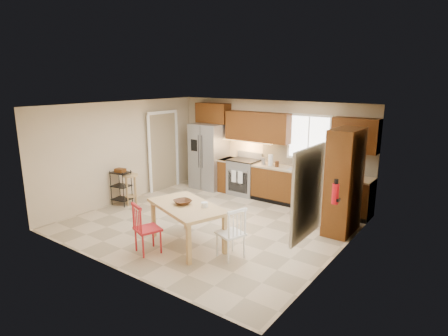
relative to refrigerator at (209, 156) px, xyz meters
name	(u,v)px	position (x,y,z in m)	size (l,w,h in m)	color
floor	(210,223)	(1.70, -2.12, -0.91)	(5.50, 5.50, 0.00)	tan
ceiling	(209,106)	(1.70, -2.12, 1.59)	(5.50, 5.00, 0.02)	silver
wall_back	(269,149)	(1.70, 0.38, 0.34)	(5.50, 0.02, 2.50)	#CCB793
wall_front	(110,196)	(1.70, -4.62, 0.34)	(5.50, 0.02, 2.50)	#CCB793
wall_left	(123,152)	(-1.05, -2.12, 0.34)	(0.02, 5.00, 2.50)	#CCB793
wall_right	(340,189)	(4.45, -2.12, 0.34)	(0.02, 5.00, 2.50)	#CCB793
refrigerator	(209,156)	(0.00, 0.00, 0.00)	(0.92, 0.75, 1.82)	gray
range_stove	(244,177)	(1.15, 0.06, -0.45)	(0.76, 0.63, 0.92)	gray
base_cabinet_narrow	(228,175)	(0.60, 0.08, -0.46)	(0.30, 0.60, 0.90)	#5B3410
base_cabinet_run	(309,189)	(2.99, 0.08, -0.46)	(2.92, 0.60, 0.90)	#5B3410
dishwasher	(327,196)	(3.55, -0.22, -0.46)	(0.60, 0.02, 0.78)	black
backsplash	(315,158)	(2.99, 0.36, 0.27)	(2.92, 0.03, 0.55)	beige
upper_over_fridge	(213,113)	(0.00, 0.20, 1.19)	(1.00, 0.35, 0.55)	#59300E
upper_left_block	(258,127)	(1.45, 0.20, 0.92)	(1.80, 0.35, 0.75)	#59300E
upper_right_block	(356,135)	(3.95, 0.20, 0.92)	(1.00, 0.35, 0.75)	#59300E
window_back	(309,137)	(2.80, 0.35, 0.74)	(1.12, 0.04, 1.12)	white
sink	(302,171)	(2.80, 0.08, -0.05)	(0.62, 0.46, 0.16)	gray
undercab_glow	(247,141)	(1.15, 0.17, 0.52)	(1.60, 0.30, 0.01)	#FFBF66
soap_bottle	(316,169)	(3.18, -0.02, 0.09)	(0.09, 0.09, 0.19)	#B70C16
paper_towel	(271,160)	(1.95, 0.03, 0.13)	(0.12, 0.12, 0.28)	white
canister_steel	(264,161)	(1.75, 0.03, 0.08)	(0.11, 0.11, 0.18)	gray
canister_wood	(277,164)	(2.15, 0.00, 0.06)	(0.10, 0.10, 0.14)	#462912
pantry	(344,182)	(4.13, -0.93, 0.14)	(0.50, 0.95, 2.10)	#5B3410
fire_extinguisher	(335,194)	(4.33, -1.98, 0.19)	(0.12, 0.12, 0.36)	#B70C16
window_right	(308,193)	(4.38, -3.27, 0.54)	(0.04, 1.02, 1.32)	white
doorway	(163,152)	(-0.97, -0.82, 0.14)	(0.04, 0.95, 2.10)	#8C7A59
dining_table	(187,225)	(2.02, -3.22, -0.53)	(1.56, 0.88, 0.76)	tan
chair_red	(148,228)	(1.67, -3.87, -0.45)	(0.43, 0.43, 0.92)	#B11B21
chair_white	(231,233)	(2.97, -3.17, -0.45)	(0.43, 0.43, 0.92)	white
table_bowl	(183,204)	(1.92, -3.22, -0.14)	(0.32, 0.32, 0.08)	#462912
table_jar	(204,206)	(2.36, -3.13, -0.11)	(0.11, 0.11, 0.13)	white
bar_stool	(131,190)	(-0.61, -2.31, -0.53)	(0.37, 0.37, 0.77)	tan
utility_cart	(121,188)	(-0.80, -2.45, -0.48)	(0.43, 0.34, 0.87)	black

